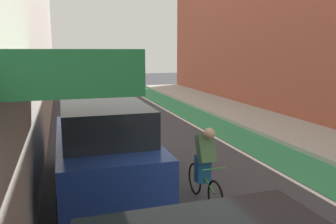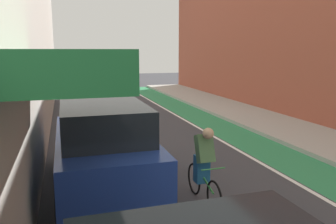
% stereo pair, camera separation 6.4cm
% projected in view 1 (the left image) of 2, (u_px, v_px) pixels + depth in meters
% --- Properties ---
extents(ground_plane, '(71.51, 71.51, 0.00)m').
position_uv_depth(ground_plane, '(169.00, 145.00, 11.40)').
color(ground_plane, '#38383D').
extents(bike_lane_paint, '(1.60, 32.50, 0.00)m').
position_uv_depth(bike_lane_paint, '(219.00, 127.00, 14.09)').
color(bike_lane_paint, '#2D8451').
rests_on(bike_lane_paint, ground).
extents(lane_divider_stripe, '(0.12, 32.50, 0.00)m').
position_uv_depth(lane_divider_stripe, '(198.00, 128.00, 13.82)').
color(lane_divider_stripe, white).
rests_on(lane_divider_stripe, ground).
extents(sidewalk_right, '(2.91, 32.50, 0.14)m').
position_uv_depth(sidewalk_right, '(267.00, 122.00, 14.74)').
color(sidewalk_right, '#A8A59E').
rests_on(sidewalk_right, ground).
extents(building_facade_right, '(2.40, 28.50, 10.10)m').
position_uv_depth(building_facade_right, '(296.00, 9.00, 16.52)').
color(building_facade_right, '#9E4C38').
rests_on(building_facade_right, ground).
extents(parked_suv_blue, '(2.02, 4.66, 1.98)m').
position_uv_depth(parked_suv_blue, '(104.00, 145.00, 7.54)').
color(parked_suv_blue, navy).
rests_on(parked_suv_blue, ground).
extents(cyclist_mid, '(0.48, 1.73, 1.62)m').
position_uv_depth(cyclist_mid, '(205.00, 165.00, 6.87)').
color(cyclist_mid, black).
rests_on(cyclist_mid, ground).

